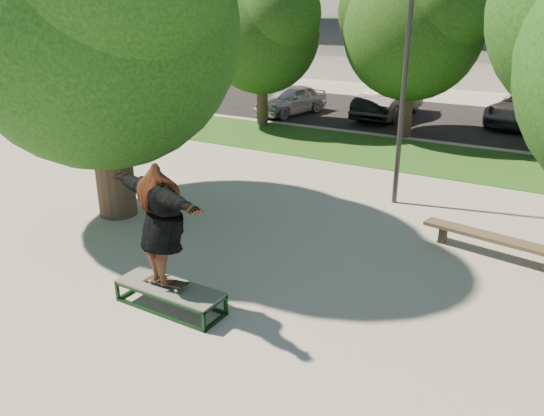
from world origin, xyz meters
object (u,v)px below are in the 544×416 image
Objects in this scene: bystander at (111,174)px; bench at (494,240)px; car_dark at (389,99)px; lamppost at (405,70)px; tree_left at (97,9)px; car_grey at (525,108)px; car_silver_a at (291,100)px; grind_box at (170,297)px.

bench is at bearing -0.30° from bystander.
car_dark is (-6.32, 12.14, 0.43)m from bench.
bench is at bearing -36.88° from lamppost.
car_grey is at bearing 66.21° from tree_left.
car_grey is (-1.08, 13.44, 0.31)m from bench.
car_grey is at bearing 82.57° from lamppost.
bystander is at bearing -105.22° from car_grey.
bench is at bearing -77.11° from car_grey.
tree_left is 13.32m from car_silver_a.
car_silver_a is 9.60m from car_grey.
car_silver_a is (-10.25, 10.58, 0.29)m from bench.
lamppost reaches higher than bystander.
grind_box is at bearing -122.24° from bench.
lamppost reaches higher than car_silver_a.
grind_box is 0.38× the size of car_dark.
bystander is (-3.80, 2.46, 0.77)m from grind_box.
bystander is 16.96m from car_grey.
bystander is 8.15m from bench.
bystander reaches higher than bench.
car_dark is (1.55, 14.11, -3.64)m from tree_left.
lamppost is (5.29, 3.91, -1.27)m from tree_left.
lamppost reaches higher than bench.
lamppost is at bearing -89.15° from car_grey.
tree_left is 14.66m from car_dark.
car_dark reaches higher than bench.
tree_left is 1.51× the size of car_grey.
car_dark is at bearing -157.83° from car_grey.
bystander is 0.41× the size of car_grey.
car_dark is at bearing 83.72° from tree_left.
lamppost is 3.39× the size of grind_box.
grind_box is (3.83, -2.60, -4.23)m from tree_left.
lamppost is 4.28m from bench.
car_silver_a is (-6.20, 15.15, 0.45)m from grind_box.
car_dark is at bearing 97.75° from grind_box.
car_dark is at bearing 68.54° from bystander.
lamppost is 1.29× the size of car_dark.
car_grey reaches higher than grind_box.
car_dark is (1.52, 14.26, -0.18)m from bystander.
tree_left is 2.60× the size of bench.
tree_left is 3.47m from bystander.
car_dark is at bearing 110.12° from lamppost.
car_dark is (-3.74, 10.20, -2.37)m from lamppost.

